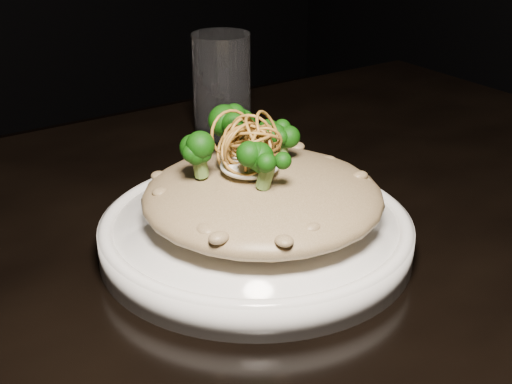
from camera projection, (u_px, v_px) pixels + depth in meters
table at (265, 324)px, 0.66m from camera, size 1.10×0.80×0.75m
plate at (256, 235)px, 0.61m from camera, size 0.27×0.27×0.03m
risotto at (263, 196)px, 0.60m from camera, size 0.20×0.20×0.04m
broccoli at (254, 143)px, 0.58m from camera, size 0.13×0.13×0.05m
cheese at (250, 166)px, 0.58m from camera, size 0.05×0.05×0.01m
shallots at (251, 137)px, 0.58m from camera, size 0.05×0.05×0.03m
drinking_glass at (222, 84)px, 0.86m from camera, size 0.08×0.08×0.12m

